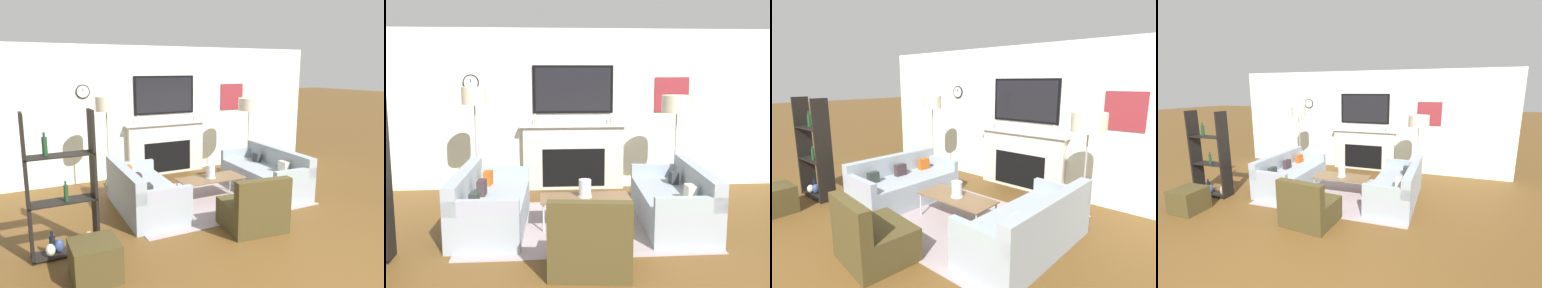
# 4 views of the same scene
# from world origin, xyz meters

# --- Properties ---
(fireplace_wall) EXTENTS (7.47, 0.28, 2.70)m
(fireplace_wall) POSITION_xyz_m (0.00, 4.70, 1.22)
(fireplace_wall) COLOR white
(fireplace_wall) RESTS_ON ground_plane
(area_rug) EXTENTS (3.04, 2.12, 0.01)m
(area_rug) POSITION_xyz_m (0.00, 2.72, 0.01)
(area_rug) COLOR #9F8E91
(area_rug) RESTS_ON ground_plane
(couch_left) EXTENTS (0.90, 1.81, 0.76)m
(couch_left) POSITION_xyz_m (-1.21, 2.73, 0.28)
(couch_left) COLOR #929EA9
(couch_left) RESTS_ON ground_plane
(couch_right) EXTENTS (0.91, 1.91, 0.77)m
(couch_right) POSITION_xyz_m (1.21, 2.72, 0.28)
(couch_right) COLOR #929EA9
(couch_right) RESTS_ON ground_plane
(armchair) EXTENTS (0.89, 0.81, 0.80)m
(armchair) POSITION_xyz_m (-0.05, 1.36, 0.27)
(armchair) COLOR #43391C
(armchair) RESTS_ON ground_plane
(coffee_table) EXTENTS (1.17, 0.53, 0.38)m
(coffee_table) POSITION_xyz_m (0.03, 2.72, 0.36)
(coffee_table) COLOR brown
(coffee_table) RESTS_ON ground_plane
(hurricane_candle) EXTENTS (0.18, 0.18, 0.23)m
(hurricane_candle) POSITION_xyz_m (0.02, 2.73, 0.49)
(hurricane_candle) COLOR silver
(hurricane_candle) RESTS_ON coffee_table
(floor_lamp_left) EXTENTS (0.36, 0.36, 1.78)m
(floor_lamp_left) POSITION_xyz_m (-1.50, 3.70, 1.62)
(floor_lamp_left) COLOR #9E998E
(floor_lamp_left) RESTS_ON ground_plane
(floor_lamp_right) EXTENTS (0.46, 0.46, 1.65)m
(floor_lamp_right) POSITION_xyz_m (1.50, 3.70, 1.50)
(floor_lamp_right) COLOR #9E998E
(floor_lamp_right) RESTS_ON ground_plane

